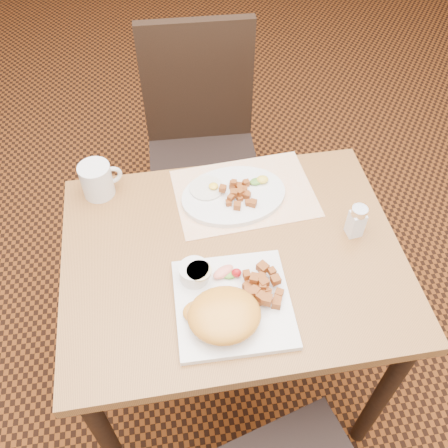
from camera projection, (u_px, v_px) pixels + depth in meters
The scene contains 15 objects.
ground at pixel (230, 371), 1.90m from camera, with size 8.00×8.00×0.00m, color black.
table at pixel (232, 277), 1.41m from camera, with size 0.90×0.70×0.75m.
chair_far at pixel (202, 140), 1.94m from camera, with size 0.44×0.45×0.97m.
placemat at pixel (244, 193), 1.46m from camera, with size 0.40×0.28×0.00m, color white.
plate_square at pixel (233, 304), 1.22m from camera, with size 0.28×0.28×0.02m, color silver.
plate_oval at pixel (234, 196), 1.44m from camera, with size 0.30×0.23×0.02m, color silver, non-canonical shape.
hollandaise_mound at pixel (223, 315), 1.15m from camera, with size 0.18×0.15×0.06m.
ramekin at pixel (195, 272), 1.24m from camera, with size 0.08×0.08×0.04m.
garnish_sq at pixel (228, 273), 1.25m from camera, with size 0.08×0.05×0.03m.
fried_egg at pixel (208, 188), 1.45m from camera, with size 0.10×0.10×0.02m.
garnish_ov at pixel (260, 180), 1.46m from camera, with size 0.06×0.04×0.02m.
salt_shaker at pixel (356, 221), 1.33m from camera, with size 0.05×0.05×0.10m.
coffee_mug at pixel (97, 180), 1.43m from camera, with size 0.12×0.09×0.10m.
home_fries_sq at pixel (262, 288), 1.21m from camera, with size 0.10×0.13×0.04m.
home_fries_ov at pixel (239, 193), 1.42m from camera, with size 0.10×0.11×0.03m.
Camera 1 is at (-0.15, -0.78, 1.81)m, focal length 40.00 mm.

